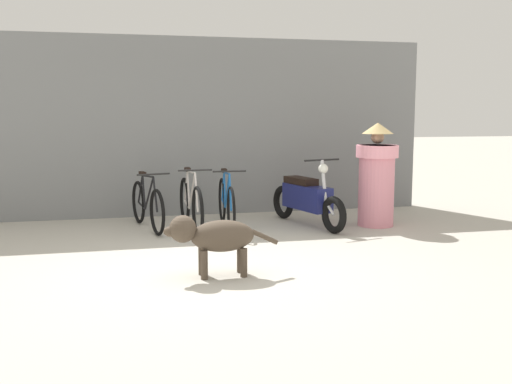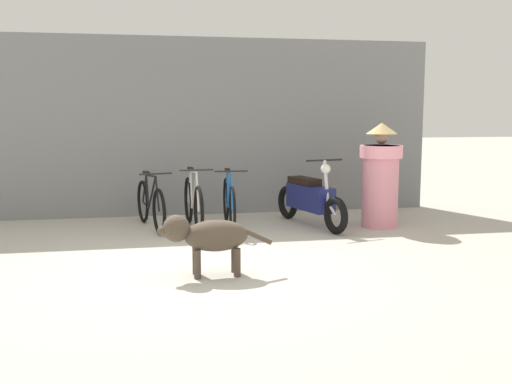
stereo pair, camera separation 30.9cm
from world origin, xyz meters
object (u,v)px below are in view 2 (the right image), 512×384
Objects in this scene: bicycle_2 at (229,203)px; stray_dog at (207,236)px; bicycle_1 at (193,204)px; person_in_robes at (381,176)px; motorcycle at (310,199)px; bicycle_0 at (151,205)px.

stray_dog is at bearing -10.11° from bicycle_2.
stray_dog is at bearing -4.48° from bicycle_1.
bicycle_2 is at bearing -36.14° from person_in_robes.
bicycle_2 is at bearing -109.39° from motorcycle.
bicycle_0 is at bearing -114.51° from bicycle_1.
stray_dog is at bearing 10.44° from person_in_robes.
bicycle_1 is at bearing -81.34° from bicycle_2.
bicycle_1 reaches higher than stray_dog.
person_in_robes reaches higher than motorcycle.
motorcycle is at bearing -41.20° from person_in_robes.
motorcycle is at bearing 86.03° from bicycle_1.
stray_dog is 0.78× the size of person_in_robes.
bicycle_2 is 0.93× the size of motorcycle.
motorcycle is at bearing -126.08° from stray_dog.
person_in_robes is at bearing 61.24° from motorcycle.
bicycle_2 reaches higher than bicycle_0.
person_in_robes is (2.71, -0.28, 0.38)m from bicycle_1.
bicycle_1 is 1.71m from motorcycle.
bicycle_1 reaches higher than bicycle_2.
person_in_robes is (2.78, 2.18, 0.33)m from stray_dog.
motorcycle is (1.71, -0.04, 0.03)m from bicycle_1.
bicycle_2 is 1.20m from motorcycle.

